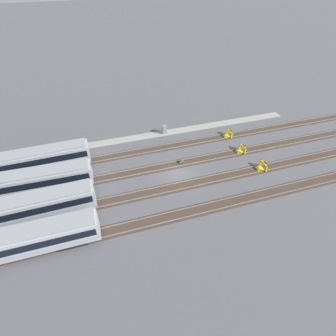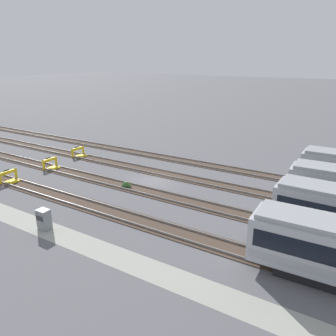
{
  "view_description": "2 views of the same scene",
  "coord_description": "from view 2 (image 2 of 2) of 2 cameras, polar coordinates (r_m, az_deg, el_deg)",
  "views": [
    {
      "loc": [
        10.96,
        29.27,
        27.33
      ],
      "look_at": [
        1.92,
        0.0,
        1.8
      ],
      "focal_mm": 28.0,
      "sensor_mm": 36.0,
      "label": 1
    },
    {
      "loc": [
        17.95,
        -26.16,
        12.13
      ],
      "look_at": [
        1.92,
        0.0,
        1.8
      ],
      "focal_mm": 35.0,
      "sensor_mm": 36.0,
      "label": 2
    }
  ],
  "objects": [
    {
      "name": "rail_track_far_inner",
      "position": [
        40.25,
        3.46,
        1.1
      ],
      "size": [
        90.0,
        2.23,
        0.21
      ],
      "color": "#47382D",
      "rests_on": "ground"
    },
    {
      "name": "ground_plane",
      "position": [
        33.97,
        -2.76,
        -2.34
      ],
      "size": [
        400.0,
        400.0,
        0.0
      ],
      "primitive_type": "plane",
      "color": "#5B5B60"
    },
    {
      "name": "weed_clump",
      "position": [
        32.54,
        -7.32,
        -2.98
      ],
      "size": [
        0.92,
        0.7,
        0.64
      ],
      "color": "#38602D",
      "rests_on": "ground"
    },
    {
      "name": "rail_track_nearest",
      "position": [
        28.4,
        -11.67,
        -7.0
      ],
      "size": [
        90.0,
        2.23,
        0.21
      ],
      "color": "#47382D",
      "rests_on": "ground"
    },
    {
      "name": "service_walkway",
      "position": [
        25.64,
        -18.84,
        -10.72
      ],
      "size": [
        54.0,
        2.0,
        0.01
      ],
      "primitive_type": "cube",
      "color": "#9E9E93",
      "rests_on": "ground"
    },
    {
      "name": "bumper_stop_near_inner_track",
      "position": [
        40.07,
        -19.66,
        0.64
      ],
      "size": [
        1.35,
        2.0,
        1.22
      ],
      "color": "yellow",
      "rests_on": "ground"
    },
    {
      "name": "electrical_cabinet",
      "position": [
        26.14,
        -20.79,
        -8.39
      ],
      "size": [
        0.9,
        0.73,
        1.6
      ],
      "color": "gray",
      "rests_on": "ground"
    },
    {
      "name": "bumper_stop_nearest_track",
      "position": [
        37.35,
        -25.84,
        -1.45
      ],
      "size": [
        1.36,
        2.01,
        1.22
      ],
      "color": "yellow",
      "rests_on": "ground"
    },
    {
      "name": "bumper_stop_middle_track",
      "position": [
        43.92,
        -15.21,
        2.61
      ],
      "size": [
        1.37,
        2.01,
        1.22
      ],
      "color": "yellow",
      "rests_on": "ground"
    },
    {
      "name": "rail_track_near_inner",
      "position": [
        32.0,
        -5.37,
        -3.67
      ],
      "size": [
        90.0,
        2.24,
        0.21
      ],
      "color": "#47382D",
      "rests_on": "ground"
    },
    {
      "name": "rail_track_middle",
      "position": [
        35.99,
        -0.45,
        -1.02
      ],
      "size": [
        90.0,
        2.24,
        0.21
      ],
      "color": "#47382D",
      "rests_on": "ground"
    }
  ]
}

